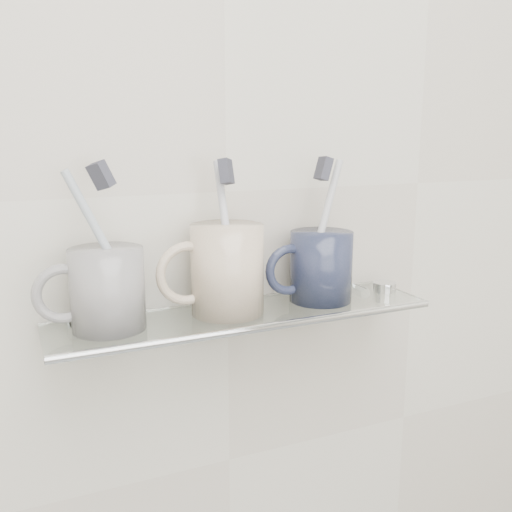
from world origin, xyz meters
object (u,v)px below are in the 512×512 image
mug_left (108,289)px  shelf_glass (245,314)px  mug_right (321,266)px  mug_center (227,269)px

mug_left → shelf_glass: bearing=-13.8°
shelf_glass → mug_right: mug_right is taller
mug_left → mug_center: bearing=-12.1°
mug_center → mug_right: bearing=-10.7°
mug_center → mug_right: (0.14, 0.00, -0.01)m
mug_right → shelf_glass: bearing=-160.5°
shelf_glass → mug_left: (-0.17, 0.00, 0.05)m
shelf_glass → mug_right: size_ratio=5.19×
mug_left → mug_right: same height
shelf_glass → mug_center: bearing=167.0°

